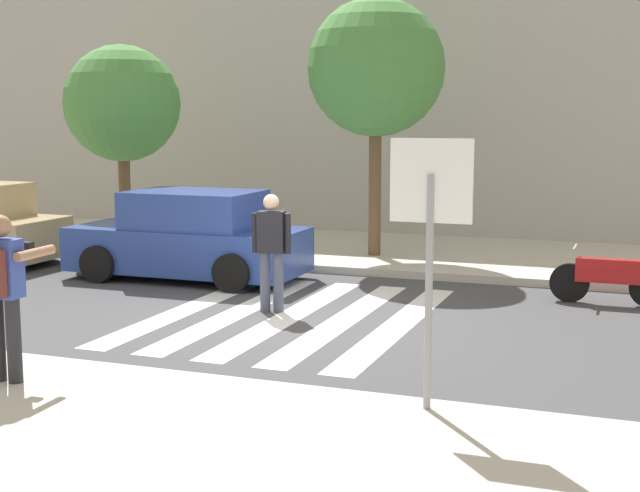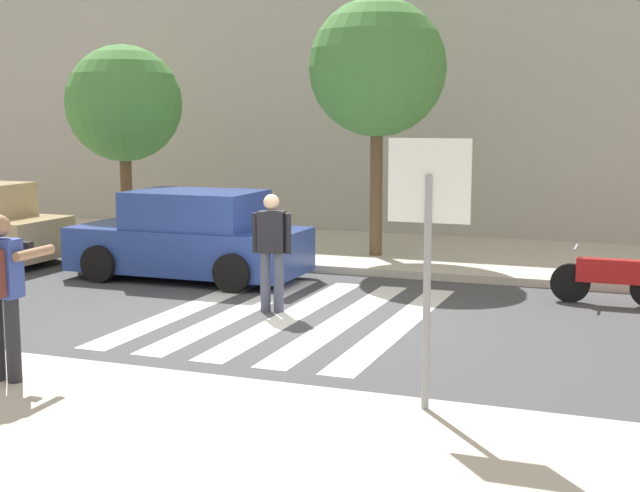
% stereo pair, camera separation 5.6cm
% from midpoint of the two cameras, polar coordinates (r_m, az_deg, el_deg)
% --- Properties ---
extents(ground_plane, '(120.00, 120.00, 0.00)m').
position_cam_midpoint_polar(ground_plane, '(12.62, -2.37, -4.68)').
color(ground_plane, '#424244').
extents(sidewalk_far, '(60.00, 4.80, 0.14)m').
position_cam_midpoint_polar(sidewalk_far, '(18.19, 4.95, -0.44)').
color(sidewalk_far, beige).
rests_on(sidewalk_far, ground).
extents(building_facade_far, '(56.00, 4.00, 6.25)m').
position_cam_midpoint_polar(building_facade_far, '(22.25, 8.11, 9.02)').
color(building_facade_far, '#ADA89E').
rests_on(building_facade_far, ground).
extents(crosswalk_stripe_0, '(0.44, 5.20, 0.01)m').
position_cam_midpoint_polar(crosswalk_stripe_0, '(13.47, -8.35, -3.90)').
color(crosswalk_stripe_0, silver).
rests_on(crosswalk_stripe_0, ground).
extents(crosswalk_stripe_1, '(0.44, 5.20, 0.01)m').
position_cam_midpoint_polar(crosswalk_stripe_1, '(13.11, -5.27, -4.19)').
color(crosswalk_stripe_1, silver).
rests_on(crosswalk_stripe_1, ground).
extents(crosswalk_stripe_2, '(0.44, 5.20, 0.01)m').
position_cam_midpoint_polar(crosswalk_stripe_2, '(12.79, -2.03, -4.48)').
color(crosswalk_stripe_2, silver).
rests_on(crosswalk_stripe_2, ground).
extents(crosswalk_stripe_3, '(0.44, 5.20, 0.01)m').
position_cam_midpoint_polar(crosswalk_stripe_3, '(12.52, 1.37, -4.76)').
color(crosswalk_stripe_3, silver).
rests_on(crosswalk_stripe_3, ground).
extents(crosswalk_stripe_4, '(0.44, 5.20, 0.01)m').
position_cam_midpoint_polar(crosswalk_stripe_4, '(12.29, 4.91, -5.04)').
color(crosswalk_stripe_4, silver).
rests_on(crosswalk_stripe_4, ground).
extents(stop_sign, '(0.76, 0.08, 2.51)m').
position_cam_midpoint_polar(stop_sign, '(8.12, 6.90, 2.04)').
color(stop_sign, gray).
rests_on(stop_sign, sidewalk_near).
extents(photographer_with_backpack, '(0.60, 0.85, 1.72)m').
position_cam_midpoint_polar(photographer_with_backpack, '(9.55, -19.90, -2.28)').
color(photographer_with_backpack, '#232328').
rests_on(photographer_with_backpack, sidewalk_near).
extents(pedestrian_crossing, '(0.57, 0.30, 1.72)m').
position_cam_midpoint_polar(pedestrian_crossing, '(12.90, -3.25, 0.01)').
color(pedestrian_crossing, '#474C60').
rests_on(pedestrian_crossing, ground).
extents(parked_car_blue, '(4.10, 1.92, 1.55)m').
position_cam_midpoint_polar(parked_car_blue, '(15.71, -8.44, 0.52)').
color(parked_car_blue, '#284293').
rests_on(parked_car_blue, ground).
extents(motorcycle, '(1.76, 0.60, 0.87)m').
position_cam_midpoint_polar(motorcycle, '(14.15, 17.91, -1.95)').
color(motorcycle, black).
rests_on(motorcycle, ground).
extents(street_tree_west, '(2.37, 2.37, 4.13)m').
position_cam_midpoint_polar(street_tree_west, '(18.76, -12.64, 8.85)').
color(street_tree_west, brown).
rests_on(street_tree_west, sidewalk_far).
extents(street_tree_center, '(2.63, 2.63, 4.92)m').
position_cam_midpoint_polar(street_tree_center, '(17.24, 3.50, 11.29)').
color(street_tree_center, brown).
rests_on(street_tree_center, sidewalk_far).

